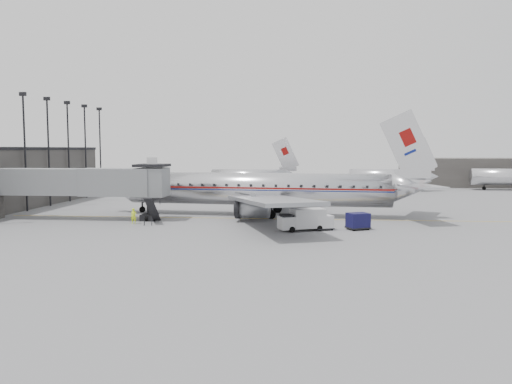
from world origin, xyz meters
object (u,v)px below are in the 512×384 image
baggage_cart_navy (358,221)px  ramp_worker (134,216)px  airliner (264,189)px  service_van (302,219)px  baggage_cart_white (323,222)px

baggage_cart_navy → ramp_worker: 23.71m
airliner → ramp_worker: size_ratio=23.68×
service_van → baggage_cart_navy: 5.67m
airliner → ramp_worker: 15.92m
baggage_cart_white → ramp_worker: (-20.19, 2.18, 0.07)m
service_van → ramp_worker: (-18.10, 2.74, -0.29)m
baggage_cart_navy → airliner: bearing=111.1°
baggage_cart_navy → baggage_cart_white: (-3.47, -0.53, -0.11)m
ramp_worker → airliner: bearing=22.6°
airliner → baggage_cart_white: size_ratio=17.86×
service_van → baggage_cart_navy: bearing=-10.6°
airliner → service_van: (4.66, -10.95, -2.05)m
service_van → ramp_worker: service_van is taller
airliner → baggage_cart_navy: bearing=-39.0°
baggage_cart_navy → service_van: bearing=166.1°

